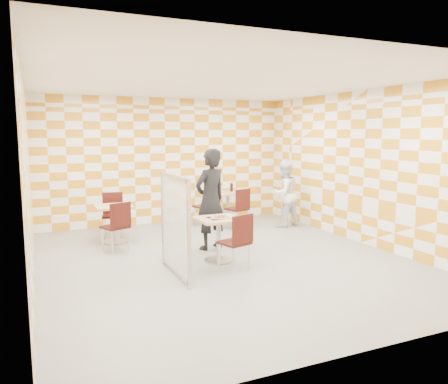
# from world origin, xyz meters

# --- Properties ---
(room_shell) EXTENTS (7.00, 7.00, 7.00)m
(room_shell) POSITION_xyz_m (0.00, 0.54, 1.50)
(room_shell) COLOR gray
(room_shell) RESTS_ON ground
(main_table) EXTENTS (0.70, 0.70, 0.75)m
(main_table) POSITION_xyz_m (-0.11, -0.05, 0.51)
(main_table) COLOR tan
(main_table) RESTS_ON ground
(second_table) EXTENTS (0.70, 0.70, 0.75)m
(second_table) POSITION_xyz_m (1.35, 2.83, 0.51)
(second_table) COLOR tan
(second_table) RESTS_ON ground
(empty_table) EXTENTS (0.70, 0.70, 0.75)m
(empty_table) POSITION_xyz_m (-1.51, 1.96, 0.51)
(empty_table) COLOR tan
(empty_table) RESTS_ON ground
(chair_main_front) EXTENTS (0.53, 0.54, 0.92)m
(chair_main_front) POSITION_xyz_m (-0.05, -0.69, 0.54)
(chair_main_front) COLOR #350E0A
(chair_main_front) RESTS_ON ground
(chair_second_front) EXTENTS (0.53, 0.53, 0.92)m
(chair_second_front) POSITION_xyz_m (1.31, 2.08, 0.54)
(chair_second_front) COLOR #350E0A
(chair_second_front) RESTS_ON ground
(chair_second_side) EXTENTS (0.53, 0.52, 0.92)m
(chair_second_side) POSITION_xyz_m (0.81, 2.84, 0.54)
(chair_second_side) COLOR #350E0A
(chair_second_side) RESTS_ON ground
(chair_empty_near) EXTENTS (0.55, 0.56, 0.92)m
(chair_empty_near) POSITION_xyz_m (-1.57, 1.24, 0.54)
(chair_empty_near) COLOR #350E0A
(chair_empty_near) RESTS_ON ground
(chair_empty_far) EXTENTS (0.50, 0.51, 0.92)m
(chair_empty_far) POSITION_xyz_m (-1.44, 2.54, 0.54)
(chair_empty_far) COLOR #350E0A
(chair_empty_far) RESTS_ON ground
(partition) EXTENTS (0.08, 1.38, 1.55)m
(partition) POSITION_xyz_m (-1.01, -0.48, 0.79)
(partition) COLOR white
(partition) RESTS_ON ground
(man_dark) EXTENTS (0.80, 0.66, 1.89)m
(man_dark) POSITION_xyz_m (0.07, 0.77, 0.94)
(man_dark) COLOR black
(man_dark) RESTS_ON ground
(man_white) EXTENTS (0.86, 0.74, 1.54)m
(man_white) POSITION_xyz_m (2.39, 1.95, 0.77)
(man_white) COLOR white
(man_white) RESTS_ON ground
(pizza_on_foil) EXTENTS (0.40, 0.40, 0.04)m
(pizza_on_foil) POSITION_xyz_m (-0.11, -0.07, 0.77)
(pizza_on_foil) COLOR silver
(pizza_on_foil) RESTS_ON main_table
(sport_bottle) EXTENTS (0.06, 0.06, 0.20)m
(sport_bottle) POSITION_xyz_m (1.23, 2.98, 0.84)
(sport_bottle) COLOR white
(sport_bottle) RESTS_ON second_table
(soda_bottle) EXTENTS (0.07, 0.07, 0.23)m
(soda_bottle) POSITION_xyz_m (1.49, 2.93, 0.85)
(soda_bottle) COLOR black
(soda_bottle) RESTS_ON second_table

